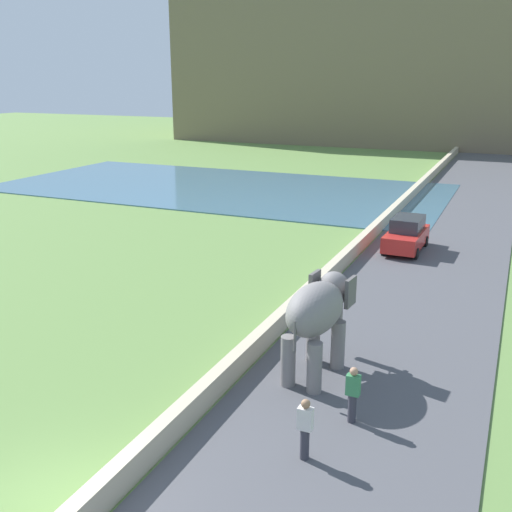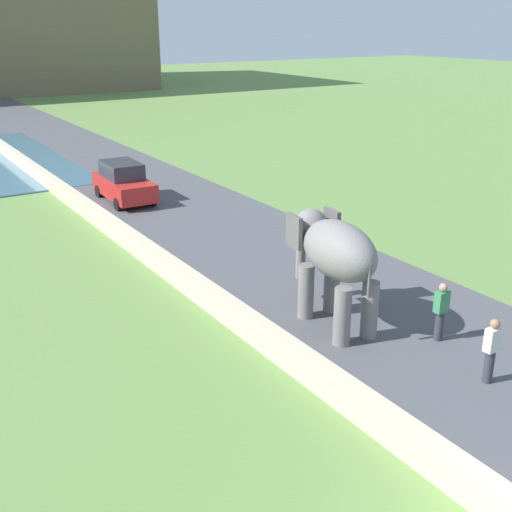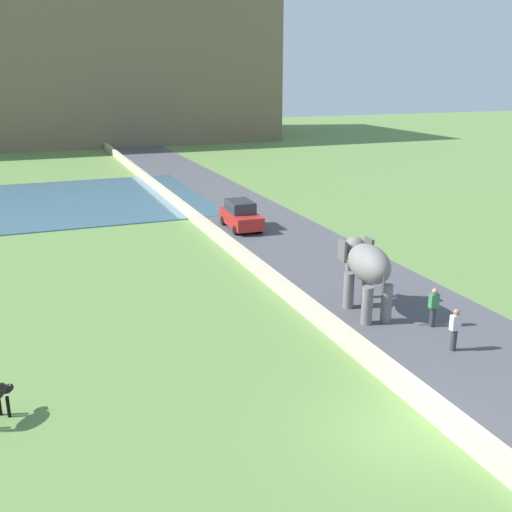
% 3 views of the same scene
% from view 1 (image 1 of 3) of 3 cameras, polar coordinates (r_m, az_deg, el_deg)
% --- Properties ---
extents(ground_plane, '(220.00, 220.00, 0.00)m').
position_cam_1_polar(ground_plane, '(14.65, -19.23, -21.25)').
color(ground_plane, '#608442').
extents(road_surface, '(7.00, 120.00, 0.06)m').
position_cam_1_polar(road_surface, '(29.63, 15.97, -1.19)').
color(road_surface, '#4C4C51').
rests_on(road_surface, ground).
extents(barrier_wall, '(0.40, 110.00, 0.73)m').
position_cam_1_polar(barrier_wall, '(28.37, 7.83, -0.77)').
color(barrier_wall, beige).
rests_on(barrier_wall, ground).
extents(lake, '(36.00, 18.00, 0.08)m').
position_cam_1_polar(lake, '(49.79, -3.47, 6.51)').
color(lake, '#426B84').
rests_on(lake, ground).
extents(hill_distant, '(64.00, 28.00, 23.61)m').
position_cam_1_polar(hill_distant, '(91.10, 15.41, 17.99)').
color(hill_distant, '#75664C').
rests_on(hill_distant, ground).
extents(elephant, '(1.67, 3.53, 2.99)m').
position_cam_1_polar(elephant, '(18.08, 5.89, -5.36)').
color(elephant, slate).
rests_on(elephant, ground).
extents(person_beside_elephant, '(0.36, 0.22, 1.63)m').
position_cam_1_polar(person_beside_elephant, '(16.22, 9.14, -12.77)').
color(person_beside_elephant, '#33333D').
rests_on(person_beside_elephant, ground).
extents(person_trailing, '(0.36, 0.22, 1.63)m').
position_cam_1_polar(person_trailing, '(14.71, 4.67, -15.95)').
color(person_trailing, '#33333D').
rests_on(person_trailing, ground).
extents(car_red, '(1.88, 4.04, 1.80)m').
position_cam_1_polar(car_red, '(32.24, 14.05, 1.99)').
color(car_red, red).
rests_on(car_red, ground).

